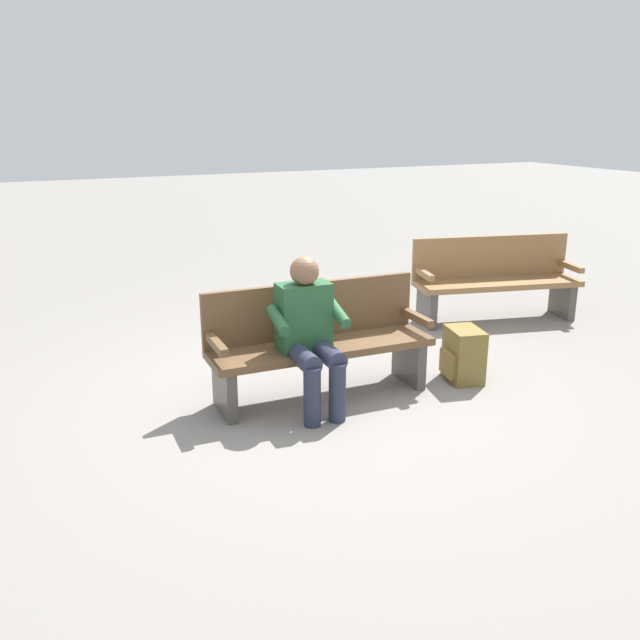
{
  "coord_description": "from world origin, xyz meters",
  "views": [
    {
      "loc": [
        2.15,
        4.55,
        2.2
      ],
      "look_at": [
        0.09,
        0.15,
        0.7
      ],
      "focal_mm": 38.02,
      "sensor_mm": 36.0,
      "label": 1
    }
  ],
  "objects_px": {
    "bench_near": "(318,340)",
    "bench_far": "(495,278)",
    "person_seated": "(309,331)",
    "backpack": "(463,355)"
  },
  "relations": [
    {
      "from": "backpack",
      "to": "bench_far",
      "type": "distance_m",
      "value": 1.95
    },
    {
      "from": "bench_far",
      "to": "bench_near",
      "type": "bearing_deg",
      "value": 35.53
    },
    {
      "from": "person_seated",
      "to": "backpack",
      "type": "bearing_deg",
      "value": -179.51
    },
    {
      "from": "bench_near",
      "to": "person_seated",
      "type": "height_order",
      "value": "person_seated"
    },
    {
      "from": "bench_near",
      "to": "bench_far",
      "type": "distance_m",
      "value": 2.84
    },
    {
      "from": "person_seated",
      "to": "bench_far",
      "type": "distance_m",
      "value": 3.1
    },
    {
      "from": "person_seated",
      "to": "bench_far",
      "type": "height_order",
      "value": "person_seated"
    },
    {
      "from": "bench_near",
      "to": "bench_far",
      "type": "bearing_deg",
      "value": -156.0
    },
    {
      "from": "person_seated",
      "to": "backpack",
      "type": "xyz_separation_m",
      "value": [
        -1.41,
        0.03,
        -0.4
      ]
    },
    {
      "from": "bench_near",
      "to": "person_seated",
      "type": "relative_size",
      "value": 1.54
    }
  ]
}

